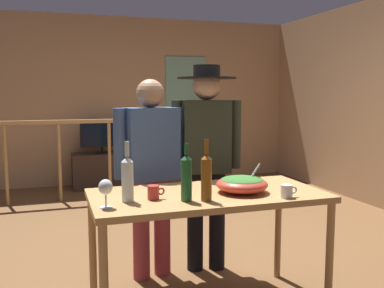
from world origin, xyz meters
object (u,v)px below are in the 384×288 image
(framed_picture, at_px, (186,82))
(flat_screen_tv, at_px, (102,135))
(stair_railing, at_px, (124,145))
(mug_red, at_px, (154,192))
(wine_bottle_clear, at_px, (127,178))
(wine_glass, at_px, (106,188))
(person_standing_right, at_px, (206,150))
(wine_bottle_amber, at_px, (206,176))
(mug_white, at_px, (287,191))
(salad_bowl, at_px, (242,183))
(tv_console, at_px, (103,170))
(person_standing_left, at_px, (151,163))
(wine_bottle_green, at_px, (186,177))
(serving_table, at_px, (207,204))

(framed_picture, relative_size, flat_screen_tv, 1.30)
(stair_railing, distance_m, mug_red, 3.45)
(stair_railing, xyz_separation_m, wine_bottle_clear, (-0.53, -3.43, 0.23))
(flat_screen_tv, distance_m, wine_bottle_clear, 4.08)
(wine_glass, xyz_separation_m, person_standing_right, (0.90, 0.82, 0.08))
(wine_bottle_amber, bearing_deg, flat_screen_tv, 91.97)
(stair_railing, xyz_separation_m, mug_white, (0.42, -3.64, 0.13))
(wine_bottle_amber, bearing_deg, mug_red, 156.29)
(stair_railing, relative_size, salad_bowl, 10.08)
(mug_red, bearing_deg, tv_console, 87.94)
(framed_picture, xyz_separation_m, tv_console, (-1.42, -0.29, -1.34))
(stair_railing, relative_size, mug_white, 30.81)
(wine_bottle_clear, bearing_deg, mug_white, -12.48)
(person_standing_left, relative_size, person_standing_right, 0.93)
(salad_bowl, height_order, wine_bottle_amber, wine_bottle_amber)
(person_standing_left, height_order, person_standing_right, person_standing_right)
(salad_bowl, relative_size, wine_bottle_green, 0.97)
(wine_bottle_green, bearing_deg, tv_console, 90.42)
(framed_picture, xyz_separation_m, salad_bowl, (-0.98, -4.38, -0.75))
(tv_console, relative_size, flat_screen_tv, 1.40)
(mug_white, relative_size, person_standing_left, 0.07)
(salad_bowl, distance_m, mug_white, 0.30)
(flat_screen_tv, bearing_deg, stair_railing, -70.29)
(tv_console, bearing_deg, person_standing_left, -90.04)
(salad_bowl, xyz_separation_m, person_standing_left, (-0.44, 0.71, 0.05))
(serving_table, xyz_separation_m, wine_glass, (-0.67, -0.17, 0.19))
(stair_railing, relative_size, serving_table, 2.26)
(salad_bowl, distance_m, person_standing_left, 0.84)
(wine_bottle_amber, relative_size, person_standing_right, 0.22)
(framed_picture, height_order, person_standing_right, framed_picture)
(framed_picture, xyz_separation_m, stair_railing, (-1.19, -0.95, -0.89))
(tv_console, distance_m, mug_white, 4.39)
(framed_picture, height_order, salad_bowl, framed_picture)
(wine_bottle_amber, bearing_deg, mug_white, -9.44)
(mug_red, xyz_separation_m, person_standing_right, (0.60, 0.71, 0.14))
(mug_red, bearing_deg, wine_glass, -160.57)
(framed_picture, relative_size, wine_bottle_clear, 2.32)
(framed_picture, xyz_separation_m, wine_bottle_clear, (-1.73, -4.38, -0.66))
(stair_railing, distance_m, wine_glass, 3.61)
(wine_bottle_clear, distance_m, mug_white, 0.98)
(serving_table, relative_size, mug_red, 14.03)
(wine_glass, xyz_separation_m, wine_bottle_amber, (0.59, -0.02, 0.04))
(wine_bottle_green, relative_size, mug_white, 3.15)
(framed_picture, bearing_deg, person_standing_right, -104.80)
(flat_screen_tv, relative_size, person_standing_left, 0.42)
(stair_railing, relative_size, mug_red, 31.65)
(salad_bowl, bearing_deg, mug_red, -179.52)
(framed_picture, xyz_separation_m, wine_bottle_green, (-1.39, -4.48, -0.66))
(wine_glass, bearing_deg, wine_bottle_clear, 36.51)
(framed_picture, bearing_deg, mug_red, -109.67)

